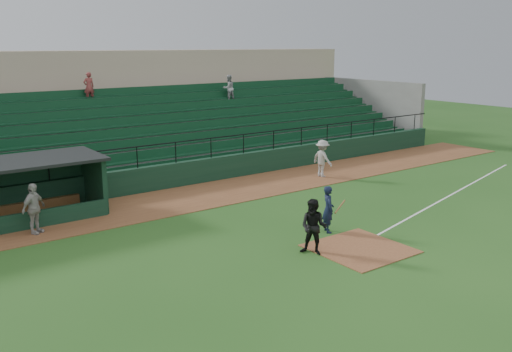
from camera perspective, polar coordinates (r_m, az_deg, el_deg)
ground at (r=19.96m, az=8.57°, el=-6.63°), size 90.00×90.00×0.00m
warning_track at (r=25.95m, az=-3.92°, el=-1.73°), size 40.00×4.00×0.03m
home_plate_dirt at (r=19.31m, az=10.68°, el=-7.37°), size 3.00×3.00×0.03m
foul_line at (r=26.62m, az=19.09°, el=-2.08°), size 17.49×4.44×0.01m
stadium_structure at (r=32.82m, az=-11.96°, el=5.31°), size 38.00×13.08×6.40m
batter_at_plate at (r=20.55m, az=7.47°, el=-3.41°), size 1.12×0.76×1.76m
umpire at (r=18.33m, az=5.98°, el=-5.27°), size 1.10×1.16×1.88m
runner at (r=28.96m, az=6.87°, el=1.81°), size 0.76×1.28×1.94m
dugout_player_a at (r=21.68m, az=-21.96°, el=-3.14°), size 1.17×1.00×1.89m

